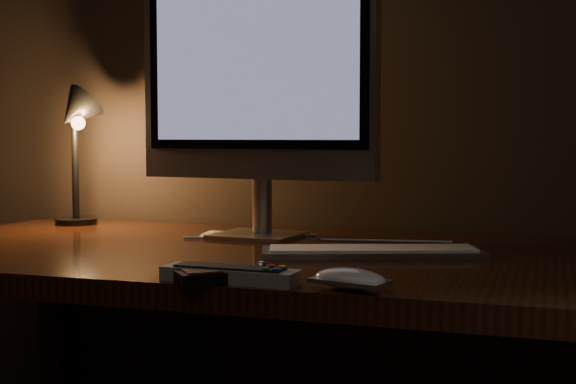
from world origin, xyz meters
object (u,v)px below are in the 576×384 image
(tv_remote, at_px, (230,274))
(media_remote, at_px, (228,275))
(desk, at_px, (310,312))
(desk_lamp, at_px, (76,131))
(mouse, at_px, (350,282))
(keyboard, at_px, (372,251))
(monitor, at_px, (256,80))

(tv_remote, bearing_deg, media_remote, -177.31)
(desk, relative_size, desk_lamp, 4.84)
(desk_lamp, bearing_deg, mouse, -29.68)
(mouse, distance_m, media_remote, 0.18)
(tv_remote, bearing_deg, desk, 92.58)
(media_remote, bearing_deg, mouse, -39.76)
(keyboard, bearing_deg, tv_remote, -133.21)
(mouse, relative_size, desk_lamp, 0.32)
(desk, distance_m, mouse, 0.46)
(tv_remote, bearing_deg, keyboard, 68.97)
(desk, height_order, media_remote, media_remote)
(desk, relative_size, media_remote, 10.81)
(tv_remote, bearing_deg, desk_lamp, 140.42)
(monitor, distance_m, keyboard, 0.46)
(monitor, distance_m, tv_remote, 0.60)
(monitor, height_order, mouse, monitor)
(desk_lamp, bearing_deg, monitor, -2.80)
(monitor, height_order, keyboard, monitor)
(monitor, distance_m, mouse, 0.67)
(monitor, height_order, media_remote, monitor)
(media_remote, bearing_deg, desk_lamp, 97.82)
(monitor, relative_size, media_remote, 3.73)
(keyboard, xyz_separation_m, tv_remote, (-0.14, -0.32, 0.00))
(keyboard, bearing_deg, media_remote, -133.68)
(monitor, bearing_deg, desk, -24.68)
(desk, height_order, keyboard, keyboard)
(mouse, xyz_separation_m, desk_lamp, (-0.80, 0.56, 0.21))
(desk, xyz_separation_m, mouse, (0.18, -0.41, 0.14))
(monitor, height_order, desk_lamp, monitor)
(tv_remote, height_order, desk_lamp, desk_lamp)
(media_remote, bearing_deg, keyboard, 26.05)
(desk, xyz_separation_m, tv_remote, (-0.00, -0.41, 0.14))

